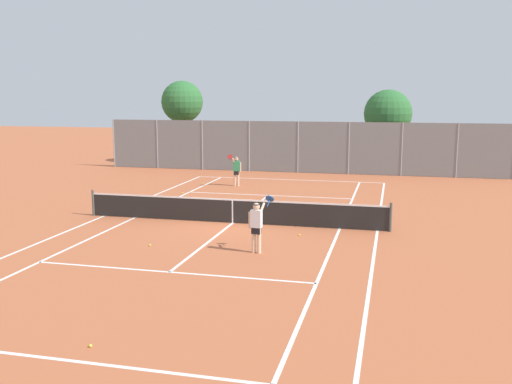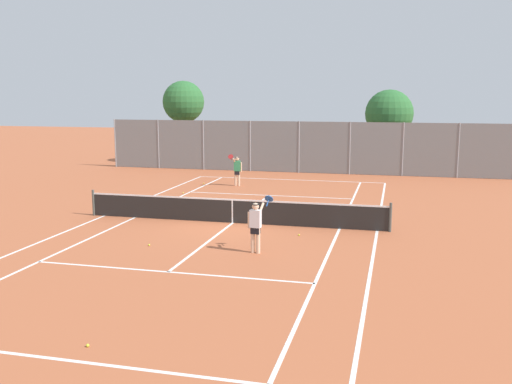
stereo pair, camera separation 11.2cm
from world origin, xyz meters
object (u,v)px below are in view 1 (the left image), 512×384
(tree_behind_right, at_px, (388,115))
(tennis_net, at_px, (233,210))
(player_far_left, at_px, (236,169))
(loose_tennis_ball_4, at_px, (150,245))
(loose_tennis_ball_2, at_px, (183,193))
(loose_tennis_ball_3, at_px, (203,183))
(tree_behind_left, at_px, (183,103))
(player_near_side, at_px, (257,224))
(loose_tennis_ball_1, at_px, (299,235))
(loose_tennis_ball_0, at_px, (90,346))

(tree_behind_right, bearing_deg, tennis_net, -106.06)
(tree_behind_right, bearing_deg, player_far_left, -127.84)
(loose_tennis_ball_4, bearing_deg, loose_tennis_ball_2, 104.89)
(loose_tennis_ball_3, xyz_separation_m, tree_behind_left, (-4.57, 9.02, 4.31))
(player_far_left, distance_m, loose_tennis_ball_2, 3.72)
(tree_behind_right, bearing_deg, player_near_side, -98.85)
(player_near_side, bearing_deg, tree_behind_right, 81.15)
(loose_tennis_ball_1, relative_size, loose_tennis_ball_3, 1.00)
(loose_tennis_ball_4, bearing_deg, tree_behind_right, 72.64)
(loose_tennis_ball_2, bearing_deg, loose_tennis_ball_0, -74.85)
(player_far_left, relative_size, loose_tennis_ball_1, 26.88)
(loose_tennis_ball_1, bearing_deg, loose_tennis_ball_3, 124.34)
(tennis_net, height_order, loose_tennis_ball_2, tennis_net)
(tree_behind_left, bearing_deg, loose_tennis_ball_2, -69.44)
(player_far_left, bearing_deg, loose_tennis_ball_1, -63.27)
(player_near_side, height_order, loose_tennis_ball_2, player_near_side)
(loose_tennis_ball_0, height_order, loose_tennis_ball_3, same)
(loose_tennis_ball_1, xyz_separation_m, loose_tennis_ball_2, (-7.17, 7.29, 0.00))
(loose_tennis_ball_0, xyz_separation_m, loose_tennis_ball_1, (2.51, 9.90, 0.00))
(loose_tennis_ball_4, bearing_deg, loose_tennis_ball_0, -74.50)
(loose_tennis_ball_1, relative_size, loose_tennis_ball_2, 1.00)
(loose_tennis_ball_0, distance_m, loose_tennis_ball_2, 17.80)
(loose_tennis_ball_3, bearing_deg, tennis_net, -64.57)
(loose_tennis_ball_1, bearing_deg, tennis_net, 153.95)
(player_far_left, xyz_separation_m, tree_behind_right, (7.79, 10.03, 2.63))
(tennis_net, distance_m, loose_tennis_ball_3, 10.14)
(tennis_net, distance_m, loose_tennis_ball_2, 7.32)
(loose_tennis_ball_2, bearing_deg, player_far_left, 56.86)
(tree_behind_left, xyz_separation_m, tree_behind_right, (14.37, 0.78, -0.79))
(loose_tennis_ball_2, bearing_deg, tree_behind_left, 110.56)
(tennis_net, bearing_deg, tree_behind_right, 73.94)
(tree_behind_left, bearing_deg, tree_behind_right, 3.11)
(loose_tennis_ball_2, bearing_deg, loose_tennis_ball_3, 90.65)
(loose_tennis_ball_1, distance_m, loose_tennis_ball_2, 10.22)
(player_near_side, relative_size, loose_tennis_ball_1, 26.88)
(loose_tennis_ball_2, distance_m, tree_behind_left, 13.80)
(loose_tennis_ball_0, height_order, tree_behind_right, tree_behind_right)
(loose_tennis_ball_1, height_order, loose_tennis_ball_3, same)
(player_far_left, relative_size, tree_behind_left, 0.30)
(player_far_left, xyz_separation_m, loose_tennis_ball_3, (-2.01, 0.24, -0.89))
(tennis_net, height_order, loose_tennis_ball_0, tennis_net)
(loose_tennis_ball_0, relative_size, loose_tennis_ball_2, 1.00)
(tennis_net, xyz_separation_m, loose_tennis_ball_2, (-4.31, 5.89, -0.48))
(tree_behind_left, bearing_deg, loose_tennis_ball_0, -72.55)
(player_far_left, bearing_deg, loose_tennis_ball_0, -82.45)
(player_near_side, relative_size, loose_tennis_ball_4, 26.88)
(tennis_net, relative_size, tree_behind_right, 2.27)
(tennis_net, distance_m, loose_tennis_ball_4, 4.31)
(tennis_net, distance_m, loose_tennis_ball_0, 11.31)
(player_far_left, bearing_deg, tree_behind_left, 125.42)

